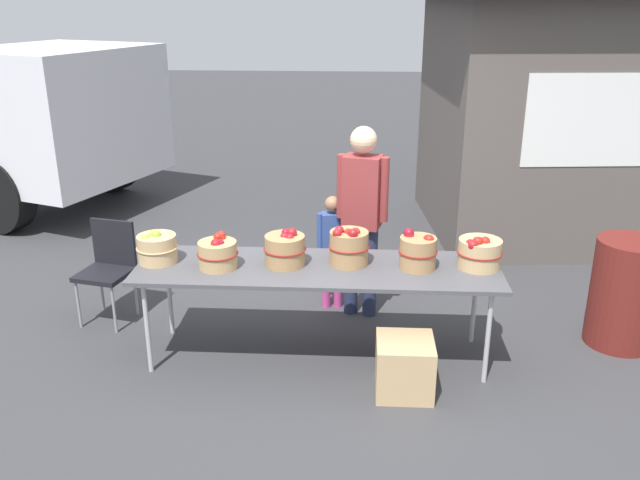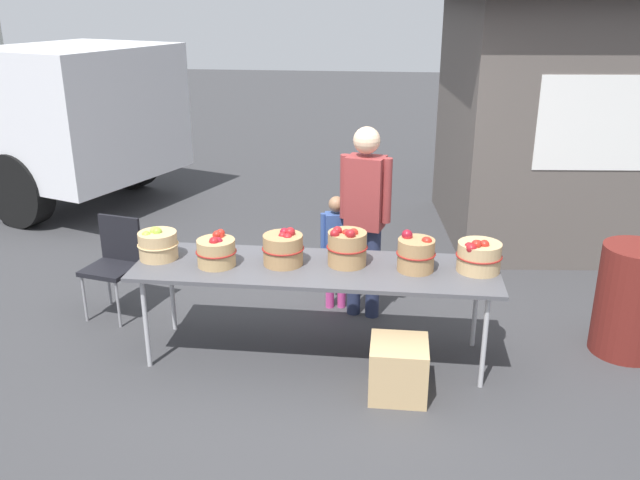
% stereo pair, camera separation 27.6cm
% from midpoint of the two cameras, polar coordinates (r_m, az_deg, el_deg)
% --- Properties ---
extents(ground_plane, '(40.00, 40.00, 0.00)m').
position_cam_midpoint_polar(ground_plane, '(5.29, -1.71, -9.83)').
color(ground_plane, '#38383A').
extents(market_table, '(2.70, 0.76, 0.75)m').
position_cam_midpoint_polar(market_table, '(4.97, -1.80, -2.69)').
color(market_table, '#4C4C51').
rests_on(market_table, ground).
extents(apple_basket_green_0, '(0.31, 0.31, 0.25)m').
position_cam_midpoint_polar(apple_basket_green_0, '(5.18, -15.24, -0.65)').
color(apple_basket_green_0, tan).
rests_on(apple_basket_green_0, market_table).
extents(apple_basket_red_0, '(0.30, 0.30, 0.26)m').
position_cam_midpoint_polar(apple_basket_red_0, '(4.98, -10.29, -1.13)').
color(apple_basket_red_0, tan).
rests_on(apple_basket_red_0, market_table).
extents(apple_basket_red_1, '(0.32, 0.32, 0.28)m').
position_cam_midpoint_polar(apple_basket_red_1, '(4.96, -4.59, -0.82)').
color(apple_basket_red_1, '#A87F51').
rests_on(apple_basket_red_1, market_table).
extents(apple_basket_red_2, '(0.31, 0.31, 0.31)m').
position_cam_midpoint_polar(apple_basket_red_2, '(4.95, 0.88, -0.56)').
color(apple_basket_red_2, '#A87F51').
rests_on(apple_basket_red_2, market_table).
extents(apple_basket_red_3, '(0.29, 0.29, 0.29)m').
position_cam_midpoint_polar(apple_basket_red_3, '(4.92, 6.75, -1.00)').
color(apple_basket_red_3, '#A87F51').
rests_on(apple_basket_red_3, market_table).
extents(apple_basket_red_4, '(0.34, 0.34, 0.26)m').
position_cam_midpoint_polar(apple_basket_red_4, '(5.00, 11.92, -1.06)').
color(apple_basket_red_4, tan).
rests_on(apple_basket_red_4, market_table).
extents(vendor_adult, '(0.43, 0.28, 1.66)m').
position_cam_midpoint_polar(vendor_adult, '(5.57, 2.19, 2.76)').
color(vendor_adult, '#262D4C').
rests_on(vendor_adult, ground).
extents(child_customer, '(0.27, 0.17, 1.04)m').
position_cam_midpoint_polar(child_customer, '(5.81, -0.29, -0.28)').
color(child_customer, '#CC3F8C').
rests_on(child_customer, ground).
extents(food_kiosk, '(3.76, 3.22, 2.74)m').
position_cam_midpoint_polar(food_kiosk, '(8.19, 19.63, 10.27)').
color(food_kiosk, '#59514C').
rests_on(food_kiosk, ground).
extents(folding_chair, '(0.48, 0.48, 0.86)m').
position_cam_midpoint_polar(folding_chair, '(5.97, -18.88, -1.90)').
color(folding_chair, black).
rests_on(folding_chair, ground).
extents(trash_barrel, '(0.53, 0.53, 0.88)m').
position_cam_midpoint_polar(trash_barrel, '(5.74, 23.34, -4.18)').
color(trash_barrel, maroon).
rests_on(trash_barrel, ground).
extents(produce_crate, '(0.40, 0.40, 0.40)m').
position_cam_midpoint_polar(produce_crate, '(4.78, 5.55, -10.71)').
color(produce_crate, tan).
rests_on(produce_crate, ground).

